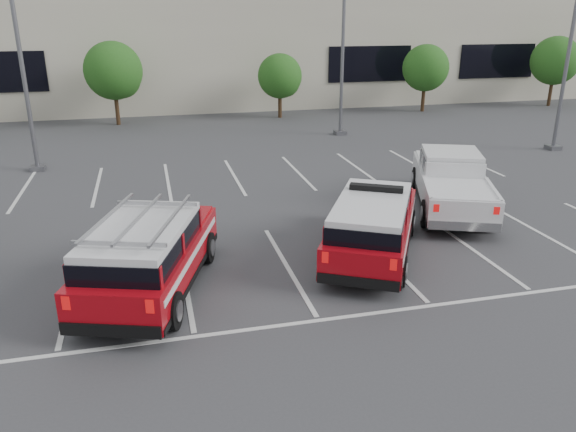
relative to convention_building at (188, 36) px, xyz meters
name	(u,v)px	position (x,y,z in m)	size (l,w,h in m)	color
ground	(287,267)	(-0.18, -31.86, -4.72)	(120.00, 120.00, 0.00)	#3B3B3E
stall_markings	(255,212)	(-0.18, -27.36, -4.71)	(23.00, 15.00, 0.01)	silver
convention_building	(188,36)	(0.00, 0.00, 0.00)	(60.00, 16.99, 13.20)	beige
tree_mid_left	(115,73)	(-5.09, -9.82, -1.68)	(3.37, 3.37, 4.85)	#3F2B19
tree_mid_right	(281,78)	(4.91, -9.82, -2.22)	(2.77, 2.77, 3.99)	#3F2B19
tree_right	(426,69)	(14.91, -9.82, -1.95)	(3.07, 3.07, 4.42)	#3F2B19
tree_far_right	(556,62)	(24.91, -9.82, -1.68)	(3.37, 3.37, 4.85)	#3F2B19
light_pole_left	(19,44)	(-8.18, -19.86, 0.47)	(0.90, 0.60, 10.24)	#59595E
light_pole_mid	(343,36)	(6.82, -15.86, 0.47)	(0.90, 0.60, 10.24)	#59595E
light_pole_right	(571,39)	(15.82, -21.86, 0.47)	(0.90, 0.60, 10.24)	#59595E
fire_chief_suv	(372,229)	(2.25, -31.72, -3.94)	(4.36, 5.69, 1.91)	#9C070F
white_pickup	(451,187)	(6.41, -28.54, -3.97)	(4.23, 6.47, 1.88)	silver
ladder_suv	(149,260)	(-3.69, -32.43, -3.88)	(3.67, 5.70, 2.09)	#9C070F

